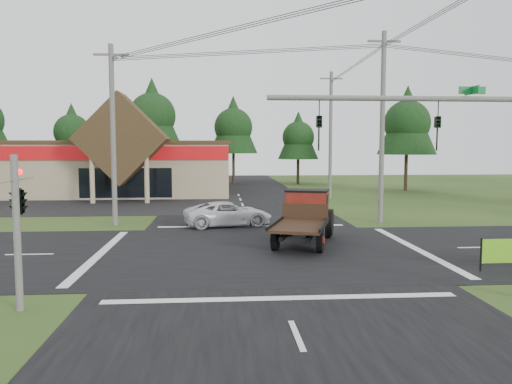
{
  "coord_description": "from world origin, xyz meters",
  "views": [
    {
      "loc": [
        -1.87,
        -21.69,
        4.6
      ],
      "look_at": [
        0.12,
        4.96,
        2.2
      ],
      "focal_mm": 35.0,
      "sensor_mm": 36.0,
      "label": 1
    }
  ],
  "objects": [
    {
      "name": "tree_row_b",
      "position": [
        -20.0,
        42.0,
        6.7
      ],
      "size": [
        5.6,
        5.6,
        10.1
      ],
      "color": "#332316",
      "rests_on": "ground"
    },
    {
      "name": "utility_pole_n",
      "position": [
        8.0,
        22.0,
        5.74
      ],
      "size": [
        2.0,
        0.3,
        11.2
      ],
      "color": "#595651",
      "rests_on": "ground"
    },
    {
      "name": "cvs_building",
      "position": [
        -15.7,
        29.57,
        2.78
      ],
      "size": [
        30.4,
        18.2,
        9.19
      ],
      "color": "tan",
      "rests_on": "ground"
    },
    {
      "name": "tree_row_d",
      "position": [
        0.0,
        42.0,
        7.38
      ],
      "size": [
        6.16,
        6.16,
        11.11
      ],
      "color": "#332316",
      "rests_on": "ground"
    },
    {
      "name": "road_ew",
      "position": [
        0.0,
        0.0,
        0.01
      ],
      "size": [
        120.0,
        12.0,
        0.02
      ],
      "primitive_type": "cube",
      "color": "black",
      "rests_on": "ground"
    },
    {
      "name": "white_pickup",
      "position": [
        -1.35,
        7.38,
        0.71
      ],
      "size": [
        5.51,
        3.39,
        1.43
      ],
      "primitive_type": "imported",
      "rotation": [
        0.0,
        0.0,
        1.78
      ],
      "color": "silver",
      "rests_on": "ground"
    },
    {
      "name": "traffic_signal_corner",
      "position": [
        -7.5,
        -7.32,
        3.52
      ],
      "size": [
        0.53,
        2.48,
        4.4
      ],
      "color": "#595651",
      "rests_on": "ground"
    },
    {
      "name": "parking_apron",
      "position": [
        -14.0,
        19.0,
        0.01
      ],
      "size": [
        28.0,
        14.0,
        0.02
      ],
      "primitive_type": "cube",
      "color": "black",
      "rests_on": "ground"
    },
    {
      "name": "tree_row_e",
      "position": [
        8.0,
        40.0,
        6.03
      ],
      "size": [
        5.04,
        5.04,
        9.09
      ],
      "color": "#332316",
      "rests_on": "ground"
    },
    {
      "name": "utility_pole_ne",
      "position": [
        8.0,
        8.0,
        5.89
      ],
      "size": [
        2.0,
        0.3,
        11.5
      ],
      "color": "#595651",
      "rests_on": "ground"
    },
    {
      "name": "tree_row_c",
      "position": [
        -10.0,
        41.0,
        8.72
      ],
      "size": [
        7.28,
        7.28,
        13.13
      ],
      "color": "#332316",
      "rests_on": "ground"
    },
    {
      "name": "traffic_signal_mast",
      "position": [
        5.82,
        -7.5,
        4.43
      ],
      "size": [
        8.12,
        0.24,
        7.0
      ],
      "color": "#595651",
      "rests_on": "ground"
    },
    {
      "name": "ground",
      "position": [
        0.0,
        0.0,
        0.0
      ],
      "size": [
        120.0,
        120.0,
        0.0
      ],
      "primitive_type": "plane",
      "color": "#233F16",
      "rests_on": "ground"
    },
    {
      "name": "utility_pole_nw",
      "position": [
        -8.0,
        8.0,
        5.39
      ],
      "size": [
        2.0,
        0.3,
        10.5
      ],
      "color": "#595651",
      "rests_on": "ground"
    },
    {
      "name": "road_ns",
      "position": [
        0.0,
        0.0,
        0.01
      ],
      "size": [
        12.0,
        120.0,
        0.02
      ],
      "primitive_type": "cube",
      "color": "black",
      "rests_on": "ground"
    },
    {
      "name": "tree_side_ne",
      "position": [
        18.0,
        30.0,
        7.38
      ],
      "size": [
        6.16,
        6.16,
        11.11
      ],
      "color": "#332316",
      "rests_on": "ground"
    },
    {
      "name": "antique_flatbed_truck",
      "position": [
        2.12,
        1.49,
        1.28
      ],
      "size": [
        4.1,
        6.52,
        2.55
      ],
      "primitive_type": null,
      "rotation": [
        0.0,
        0.0,
        -0.31
      ],
      "color": "#59130C",
      "rests_on": "ground"
    }
  ]
}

